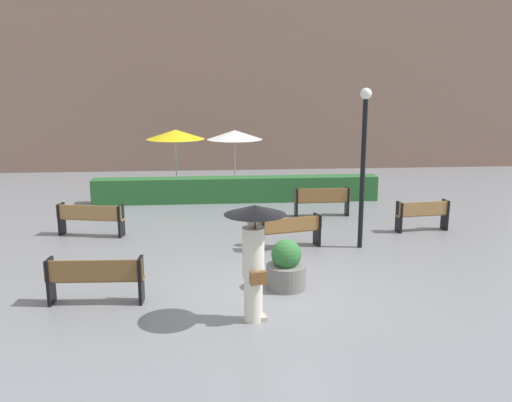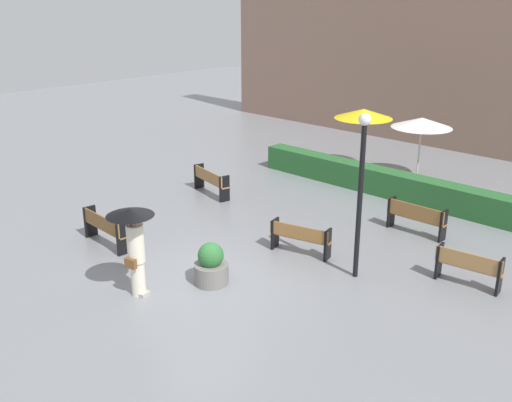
{
  "view_description": "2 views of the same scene",
  "coord_description": "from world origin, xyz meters",
  "px_view_note": "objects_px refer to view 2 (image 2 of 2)",
  "views": [
    {
      "loc": [
        -1.25,
        -10.28,
        4.08
      ],
      "look_at": [
        0.01,
        4.48,
        0.86
      ],
      "focal_mm": 38.55,
      "sensor_mm": 36.0,
      "label": 1
    },
    {
      "loc": [
        9.48,
        -8.08,
        6.43
      ],
      "look_at": [
        -1.29,
        3.23,
        0.85
      ],
      "focal_mm": 41.21,
      "sensor_mm": 36.0,
      "label": 2
    }
  ],
  "objects_px": {
    "bench_mid_center": "(300,237)",
    "bench_far_left": "(210,180)",
    "patio_umbrella_white": "(422,123)",
    "bench_back_row": "(416,216)",
    "bench_far_right": "(469,266)",
    "pedestrian_with_umbrella": "(134,238)",
    "patio_umbrella_yellow": "(364,114)",
    "planter_pot": "(211,266)",
    "lamp_post": "(361,180)",
    "bench_near_left": "(104,227)"
  },
  "relations": [
    {
      "from": "bench_far_right",
      "to": "bench_back_row",
      "type": "bearing_deg",
      "value": 141.09
    },
    {
      "from": "bench_far_left",
      "to": "patio_umbrella_white",
      "type": "height_order",
      "value": "patio_umbrella_white"
    },
    {
      "from": "pedestrian_with_umbrella",
      "to": "patio_umbrella_yellow",
      "type": "bearing_deg",
      "value": 99.53
    },
    {
      "from": "bench_back_row",
      "to": "patio_umbrella_yellow",
      "type": "relative_size",
      "value": 0.73
    },
    {
      "from": "bench_mid_center",
      "to": "patio_umbrella_white",
      "type": "distance_m",
      "value": 8.05
    },
    {
      "from": "bench_mid_center",
      "to": "bench_far_left",
      "type": "bearing_deg",
      "value": 162.97
    },
    {
      "from": "pedestrian_with_umbrella",
      "to": "patio_umbrella_yellow",
      "type": "distance_m",
      "value": 11.88
    },
    {
      "from": "pedestrian_with_umbrella",
      "to": "lamp_post",
      "type": "distance_m",
      "value": 5.22
    },
    {
      "from": "bench_back_row",
      "to": "planter_pot",
      "type": "relative_size",
      "value": 1.71
    },
    {
      "from": "bench_back_row",
      "to": "bench_far_right",
      "type": "height_order",
      "value": "bench_back_row"
    },
    {
      "from": "planter_pot",
      "to": "patio_umbrella_yellow",
      "type": "distance_m",
      "value": 10.67
    },
    {
      "from": "bench_far_right",
      "to": "bench_far_left",
      "type": "xyz_separation_m",
      "value": [
        -9.1,
        0.28,
        0.01
      ]
    },
    {
      "from": "pedestrian_with_umbrella",
      "to": "patio_umbrella_white",
      "type": "relative_size",
      "value": 0.91
    },
    {
      "from": "planter_pot",
      "to": "lamp_post",
      "type": "xyz_separation_m",
      "value": [
        2.24,
        2.61,
        1.98
      ]
    },
    {
      "from": "planter_pot",
      "to": "bench_far_left",
      "type": "bearing_deg",
      "value": 137.92
    },
    {
      "from": "pedestrian_with_umbrella",
      "to": "bench_near_left",
      "type": "bearing_deg",
      "value": 160.31
    },
    {
      "from": "patio_umbrella_yellow",
      "to": "bench_near_left",
      "type": "bearing_deg",
      "value": -94.94
    },
    {
      "from": "bench_near_left",
      "to": "pedestrian_with_umbrella",
      "type": "bearing_deg",
      "value": -19.69
    },
    {
      "from": "bench_back_row",
      "to": "pedestrian_with_umbrella",
      "type": "distance_m",
      "value": 8.0
    },
    {
      "from": "planter_pot",
      "to": "bench_near_left",
      "type": "bearing_deg",
      "value": -172.24
    },
    {
      "from": "bench_back_row",
      "to": "bench_far_left",
      "type": "relative_size",
      "value": 0.94
    },
    {
      "from": "patio_umbrella_white",
      "to": "lamp_post",
      "type": "bearing_deg",
      "value": -70.7
    },
    {
      "from": "pedestrian_with_umbrella",
      "to": "lamp_post",
      "type": "bearing_deg",
      "value": 54.0
    },
    {
      "from": "bench_back_row",
      "to": "bench_mid_center",
      "type": "relative_size",
      "value": 1.04
    },
    {
      "from": "patio_umbrella_white",
      "to": "bench_far_left",
      "type": "bearing_deg",
      "value": -123.91
    },
    {
      "from": "lamp_post",
      "to": "pedestrian_with_umbrella",
      "type": "bearing_deg",
      "value": -126.0
    },
    {
      "from": "bench_far_right",
      "to": "planter_pot",
      "type": "xyz_separation_m",
      "value": [
        -4.39,
        -3.97,
        -0.07
      ]
    },
    {
      "from": "bench_back_row",
      "to": "bench_near_left",
      "type": "height_order",
      "value": "bench_back_row"
    },
    {
      "from": "bench_back_row",
      "to": "bench_far_left",
      "type": "distance_m",
      "value": 6.87
    },
    {
      "from": "pedestrian_with_umbrella",
      "to": "patio_umbrella_yellow",
      "type": "xyz_separation_m",
      "value": [
        -1.96,
        11.69,
        0.78
      ]
    },
    {
      "from": "pedestrian_with_umbrella",
      "to": "lamp_post",
      "type": "relative_size",
      "value": 0.53
    },
    {
      "from": "planter_pot",
      "to": "patio_umbrella_white",
      "type": "bearing_deg",
      "value": 92.85
    },
    {
      "from": "bench_mid_center",
      "to": "patio_umbrella_white",
      "type": "bearing_deg",
      "value": 97.23
    },
    {
      "from": "bench_back_row",
      "to": "bench_far_left",
      "type": "height_order",
      "value": "bench_back_row"
    },
    {
      "from": "bench_back_row",
      "to": "bench_far_right",
      "type": "bearing_deg",
      "value": -38.91
    },
    {
      "from": "bench_far_right",
      "to": "pedestrian_with_umbrella",
      "type": "xyz_separation_m",
      "value": [
        -5.16,
        -5.5,
        0.88
      ]
    },
    {
      "from": "bench_far_left",
      "to": "bench_far_right",
      "type": "bearing_deg",
      "value": -1.79
    },
    {
      "from": "bench_mid_center",
      "to": "patio_umbrella_yellow",
      "type": "xyz_separation_m",
      "value": [
        -3.2,
        7.5,
        1.68
      ]
    },
    {
      "from": "patio_umbrella_white",
      "to": "bench_back_row",
      "type": "bearing_deg",
      "value": -61.5
    },
    {
      "from": "bench_near_left",
      "to": "patio_umbrella_yellow",
      "type": "relative_size",
      "value": 0.77
    },
    {
      "from": "lamp_post",
      "to": "bench_mid_center",
      "type": "bearing_deg",
      "value": 178.14
    },
    {
      "from": "bench_far_right",
      "to": "planter_pot",
      "type": "distance_m",
      "value": 5.92
    },
    {
      "from": "bench_near_left",
      "to": "bench_far_left",
      "type": "distance_m",
      "value": 4.87
    },
    {
      "from": "bench_far_right",
      "to": "pedestrian_with_umbrella",
      "type": "bearing_deg",
      "value": -133.14
    },
    {
      "from": "patio_umbrella_yellow",
      "to": "patio_umbrella_white",
      "type": "relative_size",
      "value": 1.03
    },
    {
      "from": "patio_umbrella_white",
      "to": "bench_far_right",
      "type": "bearing_deg",
      "value": -53.02
    },
    {
      "from": "patio_umbrella_yellow",
      "to": "bench_mid_center",
      "type": "bearing_deg",
      "value": -66.87
    },
    {
      "from": "bench_far_left",
      "to": "bench_mid_center",
      "type": "height_order",
      "value": "bench_far_left"
    },
    {
      "from": "bench_near_left",
      "to": "bench_mid_center",
      "type": "height_order",
      "value": "bench_near_left"
    },
    {
      "from": "planter_pot",
      "to": "pedestrian_with_umbrella",
      "type": "bearing_deg",
      "value": -116.71
    }
  ]
}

